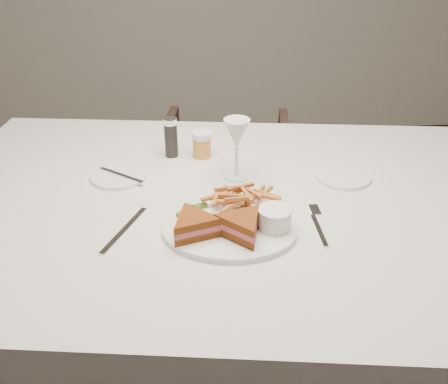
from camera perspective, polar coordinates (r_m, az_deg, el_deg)
table at (r=1.54m, az=-0.14°, el=-12.84°), size 1.72×1.26×0.75m
chair_far at (r=2.39m, az=0.10°, el=2.16°), size 0.66×0.63×0.61m
table_setting at (r=1.25m, az=0.56°, el=-0.52°), size 0.79×0.62×0.18m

